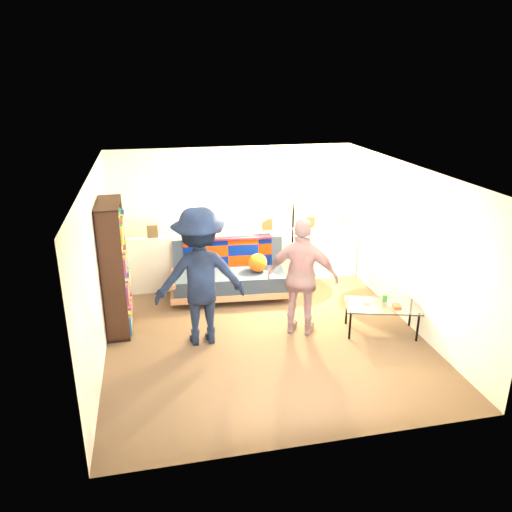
{
  "coord_description": "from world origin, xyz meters",
  "views": [
    {
      "loc": [
        -1.48,
        -6.48,
        3.63
      ],
      "look_at": [
        0.0,
        0.4,
        1.05
      ],
      "focal_mm": 35.0,
      "sensor_mm": 36.0,
      "label": 1
    }
  ],
  "objects_px": {
    "floor_lamp": "(294,226)",
    "coffee_table": "(383,307)",
    "bookshelf": "(115,271)",
    "person_right": "(302,277)",
    "person_left": "(200,277)",
    "futon_sofa": "(230,274)"
  },
  "relations": [
    {
      "from": "futon_sofa",
      "to": "person_left",
      "type": "distance_m",
      "value": 1.7
    },
    {
      "from": "person_left",
      "to": "futon_sofa",
      "type": "bearing_deg",
      "value": -116.45
    },
    {
      "from": "coffee_table",
      "to": "floor_lamp",
      "type": "height_order",
      "value": "floor_lamp"
    },
    {
      "from": "person_left",
      "to": "floor_lamp",
      "type": "bearing_deg",
      "value": -142.11
    },
    {
      "from": "person_right",
      "to": "floor_lamp",
      "type": "bearing_deg",
      "value": -74.6
    },
    {
      "from": "futon_sofa",
      "to": "person_left",
      "type": "xyz_separation_m",
      "value": [
        -0.66,
        -1.46,
        0.59
      ]
    },
    {
      "from": "bookshelf",
      "to": "coffee_table",
      "type": "bearing_deg",
      "value": -14.54
    },
    {
      "from": "futon_sofa",
      "to": "floor_lamp",
      "type": "xyz_separation_m",
      "value": [
        1.12,
        0.03,
        0.77
      ]
    },
    {
      "from": "person_left",
      "to": "person_right",
      "type": "height_order",
      "value": "person_left"
    },
    {
      "from": "floor_lamp",
      "to": "person_right",
      "type": "relative_size",
      "value": 0.94
    },
    {
      "from": "coffee_table",
      "to": "person_right",
      "type": "distance_m",
      "value": 1.28
    },
    {
      "from": "futon_sofa",
      "to": "coffee_table",
      "type": "height_order",
      "value": "futon_sofa"
    },
    {
      "from": "bookshelf",
      "to": "person_right",
      "type": "relative_size",
      "value": 1.11
    },
    {
      "from": "floor_lamp",
      "to": "coffee_table",
      "type": "bearing_deg",
      "value": -64.94
    },
    {
      "from": "futon_sofa",
      "to": "bookshelf",
      "type": "xyz_separation_m",
      "value": [
        -1.84,
        -0.8,
        0.51
      ]
    },
    {
      "from": "coffee_table",
      "to": "floor_lamp",
      "type": "relative_size",
      "value": 0.72
    },
    {
      "from": "person_right",
      "to": "bookshelf",
      "type": "bearing_deg",
      "value": 11.39
    },
    {
      "from": "bookshelf",
      "to": "person_left",
      "type": "xyz_separation_m",
      "value": [
        1.18,
        -0.66,
        0.08
      ]
    },
    {
      "from": "coffee_table",
      "to": "bookshelf",
      "type": "bearing_deg",
      "value": 165.46
    },
    {
      "from": "futon_sofa",
      "to": "person_right",
      "type": "height_order",
      "value": "person_right"
    },
    {
      "from": "bookshelf",
      "to": "futon_sofa",
      "type": "bearing_deg",
      "value": 23.38
    },
    {
      "from": "bookshelf",
      "to": "floor_lamp",
      "type": "distance_m",
      "value": 3.08
    }
  ]
}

